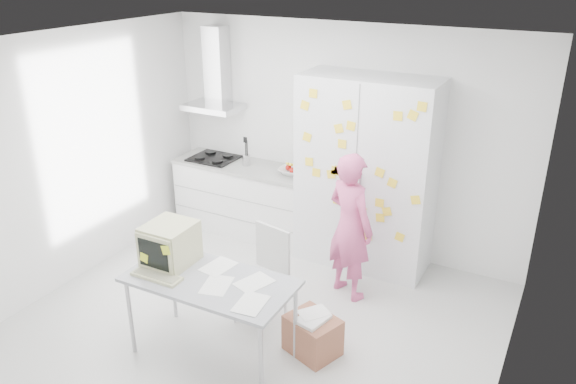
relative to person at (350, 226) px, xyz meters
The scene contains 10 objects.
floor 1.37m from the person, 120.96° to the right, with size 4.50×4.00×0.02m, color silver.
walls 0.83m from the person, 157.86° to the right, with size 4.52×4.01×2.70m.
ceiling 2.21m from the person, 120.96° to the right, with size 4.50×4.00×0.02m, color white.
counter_run 1.95m from the person, 157.10° to the left, with size 1.84×0.63×1.28m.
range_hood 2.66m from the person, 158.31° to the left, with size 0.70×0.48×1.01m.
tall_cabinet 0.79m from the person, 99.53° to the left, with size 1.50×0.68×2.20m.
person is the anchor object (origin of this frame).
desk 1.77m from the person, 123.30° to the right, with size 1.49×0.76×1.17m.
chair 1.00m from the person, 124.20° to the right, with size 0.52×0.52×0.97m.
cardboard_box 1.23m from the person, 84.58° to the right, with size 0.55×0.49×0.40m.
Camera 1 is at (2.46, -3.90, 3.37)m, focal length 35.00 mm.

